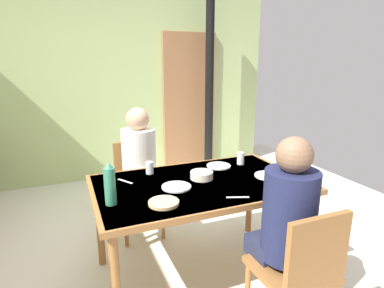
{
  "coord_description": "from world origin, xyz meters",
  "views": [
    {
      "loc": [
        -0.62,
        -2.14,
        1.6
      ],
      "look_at": [
        0.25,
        -0.02,
        1.0
      ],
      "focal_mm": 29.63,
      "sensor_mm": 36.0,
      "label": 1
    }
  ],
  "objects_px": {
    "person_near_diner": "(288,212)",
    "person_far_diner": "(139,157)",
    "chair_near_diner": "(300,270)",
    "dining_table": "(200,191)",
    "serving_bowl_center": "(202,175)",
    "water_bottle_green_near": "(110,185)",
    "chair_far_diner": "(137,182)"
  },
  "relations": [
    {
      "from": "person_near_diner",
      "to": "person_far_diner",
      "type": "height_order",
      "value": "same"
    },
    {
      "from": "chair_near_diner",
      "to": "person_near_diner",
      "type": "relative_size",
      "value": 1.13
    },
    {
      "from": "dining_table",
      "to": "serving_bowl_center",
      "type": "xyz_separation_m",
      "value": [
        0.04,
        0.06,
        0.1
      ]
    },
    {
      "from": "chair_near_diner",
      "to": "water_bottle_green_near",
      "type": "relative_size",
      "value": 3.22
    },
    {
      "from": "dining_table",
      "to": "person_far_diner",
      "type": "xyz_separation_m",
      "value": [
        -0.29,
        0.68,
        0.1
      ]
    },
    {
      "from": "chair_near_diner",
      "to": "serving_bowl_center",
      "type": "relative_size",
      "value": 5.12
    },
    {
      "from": "person_near_diner",
      "to": "water_bottle_green_near",
      "type": "height_order",
      "value": "person_near_diner"
    },
    {
      "from": "chair_far_diner",
      "to": "water_bottle_green_near",
      "type": "bearing_deg",
      "value": 68.8
    },
    {
      "from": "chair_near_diner",
      "to": "chair_far_diner",
      "type": "xyz_separation_m",
      "value": [
        -0.53,
        1.63,
        0.0
      ]
    },
    {
      "from": "dining_table",
      "to": "person_near_diner",
      "type": "distance_m",
      "value": 0.73
    },
    {
      "from": "person_near_diner",
      "to": "water_bottle_green_near",
      "type": "distance_m",
      "value": 1.05
    },
    {
      "from": "person_far_diner",
      "to": "dining_table",
      "type": "bearing_deg",
      "value": 112.96
    },
    {
      "from": "dining_table",
      "to": "person_far_diner",
      "type": "relative_size",
      "value": 1.97
    },
    {
      "from": "person_near_diner",
      "to": "serving_bowl_center",
      "type": "xyz_separation_m",
      "value": [
        -0.2,
        0.74,
        -0.0
      ]
    },
    {
      "from": "chair_near_diner",
      "to": "dining_table",
      "type": "bearing_deg",
      "value": 106.69
    },
    {
      "from": "person_far_diner",
      "to": "water_bottle_green_near",
      "type": "height_order",
      "value": "person_far_diner"
    },
    {
      "from": "chair_near_diner",
      "to": "serving_bowl_center",
      "type": "height_order",
      "value": "chair_near_diner"
    },
    {
      "from": "chair_near_diner",
      "to": "person_near_diner",
      "type": "distance_m",
      "value": 0.31
    },
    {
      "from": "chair_far_diner",
      "to": "water_bottle_green_near",
      "type": "xyz_separation_m",
      "value": [
        -0.37,
        -0.94,
        0.38
      ]
    },
    {
      "from": "person_near_diner",
      "to": "person_far_diner",
      "type": "xyz_separation_m",
      "value": [
        -0.53,
        1.35,
        0.0
      ]
    },
    {
      "from": "chair_near_diner",
      "to": "chair_far_diner",
      "type": "height_order",
      "value": "same"
    },
    {
      "from": "chair_far_diner",
      "to": "person_far_diner",
      "type": "height_order",
      "value": "person_far_diner"
    },
    {
      "from": "chair_far_diner",
      "to": "water_bottle_green_near",
      "type": "relative_size",
      "value": 3.22
    },
    {
      "from": "dining_table",
      "to": "chair_far_diner",
      "type": "height_order",
      "value": "chair_far_diner"
    },
    {
      "from": "person_far_diner",
      "to": "water_bottle_green_near",
      "type": "bearing_deg",
      "value": 65.6
    },
    {
      "from": "person_far_diner",
      "to": "serving_bowl_center",
      "type": "distance_m",
      "value": 0.7
    },
    {
      "from": "dining_table",
      "to": "chair_far_diner",
      "type": "distance_m",
      "value": 0.88
    },
    {
      "from": "chair_far_diner",
      "to": "person_near_diner",
      "type": "distance_m",
      "value": 1.61
    },
    {
      "from": "dining_table",
      "to": "water_bottle_green_near",
      "type": "xyz_separation_m",
      "value": [
        -0.65,
        -0.13,
        0.2
      ]
    },
    {
      "from": "dining_table",
      "to": "person_near_diner",
      "type": "relative_size",
      "value": 1.97
    },
    {
      "from": "chair_far_diner",
      "to": "person_near_diner",
      "type": "height_order",
      "value": "person_near_diner"
    },
    {
      "from": "dining_table",
      "to": "chair_far_diner",
      "type": "xyz_separation_m",
      "value": [
        -0.29,
        0.81,
        -0.18
      ]
    }
  ]
}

